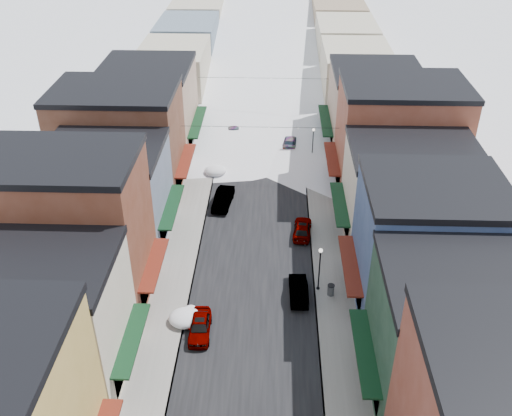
# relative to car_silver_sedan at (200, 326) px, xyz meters

# --- Properties ---
(road) EXTENTS (10.00, 160.00, 0.01)m
(road) POSITION_rel_car_silver_sedan_xyz_m (3.69, 43.54, -0.67)
(road) COLOR black
(road) RESTS_ON ground
(sidewalk_left) EXTENTS (3.20, 160.00, 0.15)m
(sidewalk_left) POSITION_rel_car_silver_sedan_xyz_m (-2.91, 43.54, -0.60)
(sidewalk_left) COLOR gray
(sidewalk_left) RESTS_ON ground
(sidewalk_right) EXTENTS (3.20, 160.00, 0.15)m
(sidewalk_right) POSITION_rel_car_silver_sedan_xyz_m (10.29, 43.54, -0.60)
(sidewalk_right) COLOR gray
(sidewalk_right) RESTS_ON ground
(curb_left) EXTENTS (0.10, 160.00, 0.15)m
(curb_left) POSITION_rel_car_silver_sedan_xyz_m (-1.36, 43.54, -0.60)
(curb_left) COLOR slate
(curb_left) RESTS_ON ground
(curb_right) EXTENTS (0.10, 160.00, 0.15)m
(curb_right) POSITION_rel_car_silver_sedan_xyz_m (8.74, 43.54, -0.60)
(curb_right) COLOR slate
(curb_right) RESTS_ON ground
(bldg_l_cream) EXTENTS (11.30, 8.20, 9.50)m
(bldg_l_cream) POSITION_rel_car_silver_sedan_xyz_m (-9.50, -3.96, 4.09)
(bldg_l_cream) COLOR beige
(bldg_l_cream) RESTS_ON ground
(bldg_l_brick_near) EXTENTS (12.30, 8.20, 12.50)m
(bldg_l_brick_near) POSITION_rel_car_silver_sedan_xyz_m (-10.00, 4.04, 5.59)
(bldg_l_brick_near) COLOR brown
(bldg_l_brick_near) RESTS_ON ground
(bldg_l_grayblue) EXTENTS (11.30, 9.20, 9.00)m
(bldg_l_grayblue) POSITION_rel_car_silver_sedan_xyz_m (-9.50, 12.54, 3.84)
(bldg_l_grayblue) COLOR slate
(bldg_l_grayblue) RESTS_ON ground
(bldg_l_brick_far) EXTENTS (13.30, 9.20, 11.00)m
(bldg_l_brick_far) POSITION_rel_car_silver_sedan_xyz_m (-10.50, 21.54, 4.84)
(bldg_l_brick_far) COLOR brown
(bldg_l_brick_far) RESTS_ON ground
(bldg_l_tan) EXTENTS (11.30, 11.20, 10.00)m
(bldg_l_tan) POSITION_rel_car_silver_sedan_xyz_m (-9.50, 31.54, 4.34)
(bldg_l_tan) COLOR tan
(bldg_l_tan) RESTS_ON ground
(bldg_r_green) EXTENTS (11.30, 9.20, 9.50)m
(bldg_r_green) POSITION_rel_car_silver_sedan_xyz_m (16.89, -4.46, 4.09)
(bldg_r_green) COLOR #1B3928
(bldg_r_green) RESTS_ON ground
(bldg_r_blue) EXTENTS (11.30, 9.20, 10.50)m
(bldg_r_blue) POSITION_rel_car_silver_sedan_xyz_m (16.89, 4.54, 4.59)
(bldg_r_blue) COLOR #334773
(bldg_r_blue) RESTS_ON ground
(bldg_r_cream) EXTENTS (12.30, 9.20, 9.00)m
(bldg_r_cream) POSITION_rel_car_silver_sedan_xyz_m (17.39, 13.54, 3.84)
(bldg_r_cream) COLOR beige
(bldg_r_cream) RESTS_ON ground
(bldg_r_brick_far) EXTENTS (13.30, 9.20, 11.50)m
(bldg_r_brick_far) POSITION_rel_car_silver_sedan_xyz_m (17.89, 22.54, 5.09)
(bldg_r_brick_far) COLOR brown
(bldg_r_brick_far) RESTS_ON ground
(bldg_r_tan) EXTENTS (11.30, 11.20, 9.50)m
(bldg_r_tan) POSITION_rel_car_silver_sedan_xyz_m (16.89, 32.54, 4.09)
(bldg_r_tan) COLOR #977963
(bldg_r_tan) RESTS_ON ground
(distant_blocks) EXTENTS (34.00, 55.00, 8.00)m
(distant_blocks) POSITION_rel_car_silver_sedan_xyz_m (3.69, 66.54, 3.33)
(distant_blocks) COLOR gray
(distant_blocks) RESTS_ON ground
(overhead_cables) EXTENTS (16.40, 15.04, 0.04)m
(overhead_cables) POSITION_rel_car_silver_sedan_xyz_m (3.69, 31.04, 5.53)
(overhead_cables) COLOR black
(overhead_cables) RESTS_ON ground
(car_silver_sedan) EXTENTS (1.70, 3.98, 1.34)m
(car_silver_sedan) POSITION_rel_car_silver_sedan_xyz_m (0.00, 0.00, 0.00)
(car_silver_sedan) COLOR #A3A5AB
(car_silver_sedan) RESTS_ON ground
(car_dark_hatch) EXTENTS (2.11, 4.65, 1.48)m
(car_dark_hatch) POSITION_rel_car_silver_sedan_xyz_m (0.19, 18.11, 0.07)
(car_dark_hatch) COLOR black
(car_dark_hatch) RESTS_ON ground
(car_silver_wagon) EXTENTS (2.97, 5.81, 1.61)m
(car_silver_wagon) POSITION_rel_car_silver_sedan_xyz_m (0.19, 33.51, 0.14)
(car_silver_wagon) COLOR gray
(car_silver_wagon) RESTS_ON ground
(car_green_sedan) EXTENTS (1.55, 4.14, 1.35)m
(car_green_sedan) POSITION_rel_car_silver_sedan_xyz_m (7.40, 4.41, 0.00)
(car_green_sedan) COLOR black
(car_green_sedan) RESTS_ON ground
(car_gray_suv) EXTENTS (2.02, 4.16, 1.37)m
(car_gray_suv) POSITION_rel_car_silver_sedan_xyz_m (7.99, 13.14, 0.01)
(car_gray_suv) COLOR #97989F
(car_gray_suv) RESTS_ON ground
(car_black_sedan) EXTENTS (2.37, 4.89, 1.37)m
(car_black_sedan) POSITION_rel_car_silver_sedan_xyz_m (7.19, 31.72, 0.01)
(car_black_sedan) COLOR black
(car_black_sedan) RESTS_ON ground
(car_lane_silver) EXTENTS (2.36, 4.88, 1.61)m
(car_lane_silver) POSITION_rel_car_silver_sedan_xyz_m (1.49, 41.68, 0.13)
(car_lane_silver) COLOR #919398
(car_lane_silver) RESTS_ON ground
(car_lane_white) EXTENTS (3.17, 5.90, 1.57)m
(car_lane_white) POSITION_rel_car_silver_sedan_xyz_m (5.89, 54.20, 0.12)
(car_lane_white) COLOR silver
(car_lane_white) RESTS_ON ground
(trash_can) EXTENTS (0.57, 0.57, 0.97)m
(trash_can) POSITION_rel_car_silver_sedan_xyz_m (9.98, 4.52, -0.02)
(trash_can) COLOR #57595C
(trash_can) RESTS_ON sidewalk_right
(streetlamp_near) EXTENTS (0.33, 0.33, 4.02)m
(streetlamp_near) POSITION_rel_car_silver_sedan_xyz_m (9.02, 5.22, 2.01)
(streetlamp_near) COLOR black
(streetlamp_near) RESTS_ON sidewalk_right
(streetlamp_far) EXTENTS (0.32, 0.32, 3.82)m
(streetlamp_far) POSITION_rel_car_silver_sedan_xyz_m (9.63, 28.39, 1.89)
(streetlamp_far) COLOR black
(streetlamp_far) RESTS_ON sidewalk_right
(snow_pile_mid) EXTENTS (2.57, 2.78, 1.09)m
(snow_pile_mid) POSITION_rel_car_silver_sedan_xyz_m (-1.19, 1.09, -0.15)
(snow_pile_mid) COLOR white
(snow_pile_mid) RESTS_ON ground
(snow_pile_far) EXTENTS (2.42, 2.69, 1.02)m
(snow_pile_far) POSITION_rel_car_silver_sedan_xyz_m (-1.19, 24.52, -0.18)
(snow_pile_far) COLOR white
(snow_pile_far) RESTS_ON ground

